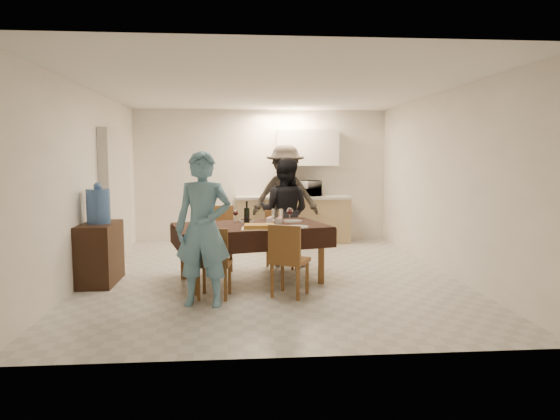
% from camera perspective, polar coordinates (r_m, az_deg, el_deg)
% --- Properties ---
extents(floor, '(5.00, 6.00, 0.02)m').
position_cam_1_polar(floor, '(7.18, -1.05, -7.32)').
color(floor, beige).
rests_on(floor, ground).
extents(ceiling, '(5.00, 6.00, 0.02)m').
position_cam_1_polar(ceiling, '(7.05, -1.09, 13.69)').
color(ceiling, white).
rests_on(ceiling, wall_back).
extents(wall_back, '(5.00, 0.02, 2.60)m').
position_cam_1_polar(wall_back, '(9.99, -2.15, 3.96)').
color(wall_back, white).
rests_on(wall_back, floor).
extents(wall_front, '(5.00, 0.02, 2.60)m').
position_cam_1_polar(wall_front, '(4.02, 1.62, 0.92)').
color(wall_front, white).
rests_on(wall_front, floor).
extents(wall_left, '(0.02, 6.00, 2.60)m').
position_cam_1_polar(wall_left, '(7.28, -21.12, 2.80)').
color(wall_left, white).
rests_on(wall_left, floor).
extents(wall_right, '(0.02, 6.00, 2.60)m').
position_cam_1_polar(wall_right, '(7.58, 18.18, 3.01)').
color(wall_right, white).
rests_on(wall_right, floor).
extents(stub_partition, '(0.15, 1.40, 2.10)m').
position_cam_1_polar(stub_partition, '(8.44, -18.24, 1.58)').
color(stub_partition, beige).
rests_on(stub_partition, floor).
extents(kitchen_base_cabinet, '(2.20, 0.60, 0.86)m').
position_cam_1_polar(kitchen_base_cabinet, '(9.79, 1.46, -1.19)').
color(kitchen_base_cabinet, '#9E855F').
rests_on(kitchen_base_cabinet, floor).
extents(kitchen_worktop, '(2.24, 0.64, 0.05)m').
position_cam_1_polar(kitchen_worktop, '(9.74, 1.47, 1.46)').
color(kitchen_worktop, '#BAB9B4').
rests_on(kitchen_worktop, kitchen_base_cabinet).
extents(upper_cabinet, '(1.20, 0.34, 0.70)m').
position_cam_1_polar(upper_cabinet, '(9.89, 3.14, 7.12)').
color(upper_cabinet, white).
rests_on(upper_cabinet, wall_back).
extents(dining_table, '(2.19, 1.60, 0.77)m').
position_cam_1_polar(dining_table, '(6.66, -3.37, -2.00)').
color(dining_table, black).
rests_on(dining_table, floor).
extents(chair_near_left, '(0.43, 0.44, 0.46)m').
position_cam_1_polar(chair_near_left, '(5.88, -7.58, -5.19)').
color(chair_near_left, brown).
rests_on(chair_near_left, floor).
extents(chair_near_right, '(0.54, 0.56, 0.48)m').
position_cam_1_polar(chair_near_right, '(5.89, 1.22, -4.93)').
color(chair_near_right, brown).
rests_on(chair_near_right, floor).
extents(chair_far_left, '(0.43, 0.43, 0.51)m').
position_cam_1_polar(chair_far_left, '(7.34, -7.00, -2.53)').
color(chair_far_left, brown).
rests_on(chair_far_left, floor).
extents(chair_far_right, '(0.44, 0.44, 0.47)m').
position_cam_1_polar(chair_far_right, '(7.37, 0.02, -2.80)').
color(chair_far_right, brown).
rests_on(chair_far_right, floor).
extents(console, '(0.43, 0.86, 0.80)m').
position_cam_1_polar(console, '(7.01, -19.87, -4.68)').
color(console, black).
rests_on(console, floor).
extents(water_jug, '(0.30, 0.30, 0.45)m').
position_cam_1_polar(water_jug, '(6.93, -20.05, 0.41)').
color(water_jug, '#426BAF').
rests_on(water_jug, console).
extents(wine_bottle, '(0.08, 0.08, 0.31)m').
position_cam_1_polar(wine_bottle, '(6.68, -3.82, -0.30)').
color(wine_bottle, black).
rests_on(wine_bottle, dining_table).
extents(water_pitcher, '(0.14, 0.14, 0.22)m').
position_cam_1_polar(water_pitcher, '(6.60, -0.33, -0.77)').
color(water_pitcher, white).
rests_on(water_pitcher, dining_table).
extents(savoury_tart, '(0.46, 0.36, 0.06)m').
position_cam_1_polar(savoury_tart, '(6.27, -2.38, -1.90)').
color(savoury_tart, '#B28634').
rests_on(savoury_tart, dining_table).
extents(salad_bowl, '(0.17, 0.17, 0.07)m').
position_cam_1_polar(salad_bowl, '(6.84, -0.89, -1.19)').
color(salad_bowl, silver).
rests_on(salad_bowl, dining_table).
extents(mushroom_dish, '(0.18, 0.18, 0.03)m').
position_cam_1_polar(mushroom_dish, '(6.93, -3.84, -1.26)').
color(mushroom_dish, silver).
rests_on(mushroom_dish, dining_table).
extents(wine_glass_a, '(0.08, 0.08, 0.19)m').
position_cam_1_polar(wine_glass_a, '(6.40, -8.25, -1.19)').
color(wine_glass_a, white).
rests_on(wine_glass_a, dining_table).
extents(wine_glass_b, '(0.09, 0.09, 0.20)m').
position_cam_1_polar(wine_glass_b, '(6.92, 1.13, -0.53)').
color(wine_glass_b, white).
rests_on(wine_glass_b, dining_table).
extents(wine_glass_c, '(0.08, 0.08, 0.18)m').
position_cam_1_polar(wine_glass_c, '(6.94, -5.09, -0.63)').
color(wine_glass_c, white).
rests_on(wine_glass_c, dining_table).
extents(plate_near_left, '(0.25, 0.25, 0.01)m').
position_cam_1_polar(plate_near_left, '(6.37, -8.72, -2.03)').
color(plate_near_left, silver).
rests_on(plate_near_left, dining_table).
extents(plate_near_right, '(0.26, 0.26, 0.02)m').
position_cam_1_polar(plate_near_right, '(6.39, 2.07, -1.93)').
color(plate_near_right, silver).
rests_on(plate_near_right, dining_table).
extents(plate_far_left, '(0.25, 0.25, 0.01)m').
position_cam_1_polar(plate_far_left, '(6.96, -8.37, -1.34)').
color(plate_far_left, silver).
rests_on(plate_far_left, dining_table).
extents(plate_far_right, '(0.26, 0.26, 0.02)m').
position_cam_1_polar(plate_far_right, '(6.99, 1.50, -1.25)').
color(plate_far_right, silver).
rests_on(plate_far_right, dining_table).
extents(microwave, '(0.54, 0.37, 0.30)m').
position_cam_1_polar(microwave, '(9.76, 3.07, 2.50)').
color(microwave, white).
rests_on(microwave, kitchen_worktop).
extents(person_near, '(0.69, 0.52, 1.73)m').
position_cam_1_polar(person_near, '(5.61, -8.76, -2.15)').
color(person_near, '#5F93B0').
rests_on(person_near, floor).
extents(person_far, '(0.97, 0.86, 1.64)m').
position_cam_1_polar(person_far, '(7.72, 0.53, -0.20)').
color(person_far, black).
rests_on(person_far, floor).
extents(person_kitchen, '(1.22, 0.70, 1.89)m').
position_cam_1_polar(person_kitchen, '(9.27, 0.63, 1.60)').
color(person_kitchen, black).
rests_on(person_kitchen, floor).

